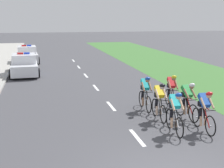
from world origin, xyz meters
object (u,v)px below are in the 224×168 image
(cyclist_lead, at_px, (175,112))
(police_car_second, at_px, (27,55))
(cyclist_fifth, at_px, (145,92))
(cyclist_sixth, at_px, (171,90))
(police_car_nearest, at_px, (24,65))
(cyclist_fourth, at_px, (187,100))
(cyclist_second, at_px, (204,110))
(cyclist_third, at_px, (159,101))

(cyclist_lead, height_order, police_car_second, police_car_second)
(cyclist_fifth, height_order, cyclist_sixth, same)
(cyclist_fifth, bearing_deg, police_car_nearest, 118.38)
(cyclist_lead, bearing_deg, police_car_second, 105.96)
(cyclist_fourth, height_order, cyclist_fifth, same)
(cyclist_fifth, bearing_deg, cyclist_fourth, -53.28)
(cyclist_second, xyz_separation_m, cyclist_sixth, (0.11, 3.16, 0.00))
(cyclist_fourth, xyz_separation_m, cyclist_sixth, (0.07, 1.72, 0.00))
(cyclist_fourth, bearing_deg, police_car_second, 110.29)
(police_car_nearest, bearing_deg, cyclist_second, -63.28)
(cyclist_lead, relative_size, police_car_nearest, 0.39)
(cyclist_lead, height_order, cyclist_sixth, same)
(cyclist_second, bearing_deg, cyclist_sixth, 87.94)
(cyclist_third, height_order, cyclist_sixth, same)
(cyclist_lead, distance_m, police_car_second, 20.35)
(cyclist_fifth, distance_m, police_car_nearest, 11.62)
(cyclist_second, distance_m, cyclist_third, 1.93)
(cyclist_lead, distance_m, cyclist_second, 1.09)
(cyclist_fourth, xyz_separation_m, police_car_nearest, (-6.73, 11.84, -0.11))
(cyclist_sixth, bearing_deg, cyclist_second, -92.06)
(cyclist_fourth, bearing_deg, cyclist_lead, -129.76)
(cyclist_second, height_order, cyclist_fifth, same)
(cyclist_lead, relative_size, cyclist_sixth, 1.00)
(cyclist_lead, height_order, cyclist_second, same)
(cyclist_second, relative_size, cyclist_third, 1.00)
(cyclist_sixth, relative_size, police_car_second, 0.38)
(cyclist_second, xyz_separation_m, cyclist_fifth, (-1.16, 3.05, 0.00))
(cyclist_third, bearing_deg, cyclist_sixth, 52.72)
(cyclist_second, xyz_separation_m, cyclist_third, (-1.06, 1.61, 0.00))
(cyclist_third, bearing_deg, police_car_second, 107.31)
(cyclist_lead, xyz_separation_m, cyclist_fourth, (1.13, 1.36, 0.00))
(cyclist_fifth, bearing_deg, cyclist_sixth, 4.77)
(cyclist_fourth, height_order, police_car_nearest, police_car_nearest)
(cyclist_second, distance_m, cyclist_fourth, 1.43)
(cyclist_lead, xyz_separation_m, cyclist_second, (1.09, -0.07, 0.00))
(cyclist_fifth, relative_size, police_car_second, 0.38)
(cyclist_fifth, xyz_separation_m, police_car_second, (-5.52, 16.58, -0.11))
(cyclist_fourth, bearing_deg, cyclist_fifth, 126.72)
(cyclist_second, bearing_deg, police_car_second, 108.79)
(cyclist_third, xyz_separation_m, cyclist_fourth, (1.11, -0.18, 0.00))
(police_car_second, bearing_deg, cyclist_fourth, -69.71)
(police_car_nearest, bearing_deg, cyclist_third, -64.28)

